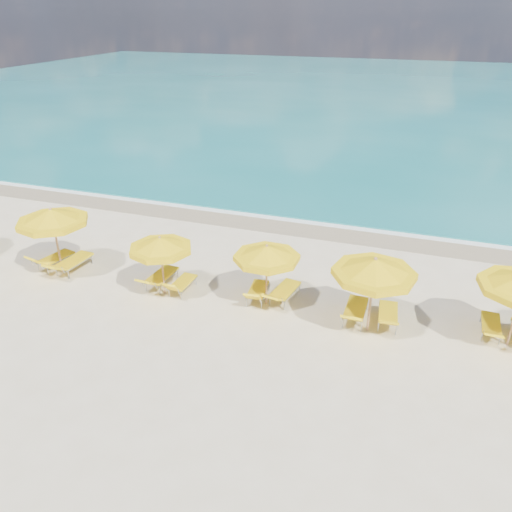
% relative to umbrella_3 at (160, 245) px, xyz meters
% --- Properties ---
extents(ground_plane, '(120.00, 120.00, 0.00)m').
position_rel_umbrella_3_xyz_m(ground_plane, '(2.88, 0.03, -1.88)').
color(ground_plane, beige).
extents(ocean, '(120.00, 80.00, 0.30)m').
position_rel_umbrella_3_xyz_m(ocean, '(2.88, 48.03, -1.88)').
color(ocean, '#136B6D').
rests_on(ocean, ground).
extents(wet_sand_band, '(120.00, 2.60, 0.01)m').
position_rel_umbrella_3_xyz_m(wet_sand_band, '(2.88, 7.43, -1.88)').
color(wet_sand_band, tan).
rests_on(wet_sand_band, ground).
extents(foam_line, '(120.00, 1.20, 0.03)m').
position_rel_umbrella_3_xyz_m(foam_line, '(2.88, 8.23, -1.88)').
color(foam_line, white).
rests_on(foam_line, ground).
extents(whitecap_near, '(14.00, 0.36, 0.05)m').
position_rel_umbrella_3_xyz_m(whitecap_near, '(-3.12, 17.03, -1.88)').
color(whitecap_near, white).
rests_on(whitecap_near, ground).
extents(whitecap_far, '(18.00, 0.30, 0.05)m').
position_rel_umbrella_3_xyz_m(whitecap_far, '(10.88, 24.03, -1.88)').
color(whitecap_far, white).
rests_on(whitecap_far, ground).
extents(umbrella_2, '(2.96, 2.96, 2.60)m').
position_rel_umbrella_3_xyz_m(umbrella_2, '(-4.46, 0.18, 0.34)').
color(umbrella_2, tan).
rests_on(umbrella_2, ground).
extents(umbrella_3, '(2.32, 2.32, 2.20)m').
position_rel_umbrella_3_xyz_m(umbrella_3, '(0.00, 0.00, 0.00)').
color(umbrella_3, tan).
rests_on(umbrella_3, ground).
extents(umbrella_4, '(2.85, 2.85, 2.23)m').
position_rel_umbrella_3_xyz_m(umbrella_4, '(3.60, 0.48, 0.02)').
color(umbrella_4, tan).
rests_on(umbrella_4, ground).
extents(umbrella_5, '(2.90, 2.90, 2.56)m').
position_rel_umbrella_3_xyz_m(umbrella_5, '(7.06, 0.02, 0.30)').
color(umbrella_5, tan).
rests_on(umbrella_5, ground).
extents(lounger_2_left, '(0.96, 1.89, 0.87)m').
position_rel_umbrella_3_xyz_m(lounger_2_left, '(-4.94, 0.39, -1.65)').
color(lounger_2_left, '#A5A8AD').
rests_on(lounger_2_left, ground).
extents(lounger_2_right, '(0.84, 2.07, 0.79)m').
position_rel_umbrella_3_xyz_m(lounger_2_right, '(-4.07, 0.38, -1.64)').
color(lounger_2_right, '#A5A8AD').
rests_on(lounger_2_right, ground).
extents(lounger_3_left, '(0.75, 1.96, 0.80)m').
position_rel_umbrella_3_xyz_m(lounger_3_left, '(-0.36, 0.44, -1.65)').
color(lounger_3_left, '#A5A8AD').
rests_on(lounger_3_left, ground).
extents(lounger_3_right, '(0.61, 1.62, 0.79)m').
position_rel_umbrella_3_xyz_m(lounger_3_right, '(0.54, 0.31, -1.68)').
color(lounger_3_right, '#A5A8AD').
rests_on(lounger_3_right, ground).
extents(lounger_4_left, '(0.74, 1.74, 0.78)m').
position_rel_umbrella_3_xyz_m(lounger_4_left, '(3.23, 0.65, -1.67)').
color(lounger_4_left, '#A5A8AD').
rests_on(lounger_4_left, ground).
extents(lounger_4_right, '(0.91, 1.95, 0.73)m').
position_rel_umbrella_3_xyz_m(lounger_4_right, '(4.11, 0.91, -1.66)').
color(lounger_4_right, '#A5A8AD').
rests_on(lounger_4_right, ground).
extents(lounger_5_left, '(0.68, 1.96, 0.85)m').
position_rel_umbrella_3_xyz_m(lounger_5_left, '(6.60, 0.47, -1.64)').
color(lounger_5_left, '#A5A8AD').
rests_on(lounger_5_left, ground).
extents(lounger_5_right, '(0.74, 1.85, 0.78)m').
position_rel_umbrella_3_xyz_m(lounger_5_right, '(7.61, 0.58, -1.66)').
color(lounger_5_right, '#A5A8AD').
rests_on(lounger_5_right, ground).
extents(lounger_6_left, '(0.62, 1.75, 0.65)m').
position_rel_umbrella_3_xyz_m(lounger_6_left, '(10.65, 1.05, -1.68)').
color(lounger_6_left, '#A5A8AD').
rests_on(lounger_6_left, ground).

